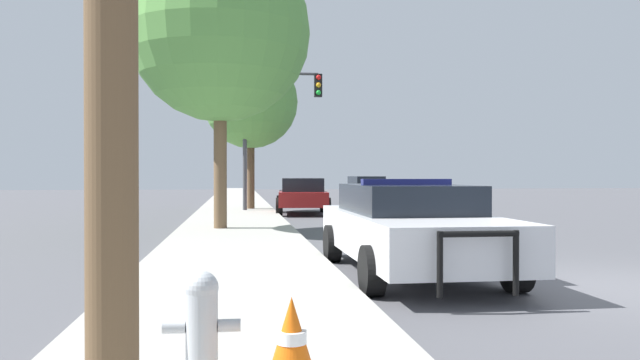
# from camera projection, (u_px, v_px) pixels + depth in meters

# --- Properties ---
(ground_plane) EXTENTS (110.00, 110.00, 0.00)m
(ground_plane) POSITION_uv_depth(u_px,v_px,m) (618.00, 288.00, 8.36)
(ground_plane) COLOR #4F4F54
(sidewalk_left) EXTENTS (3.00, 110.00, 0.13)m
(sidewalk_left) POSITION_uv_depth(u_px,v_px,m) (235.00, 292.00, 7.68)
(sidewalk_left) COLOR #A3A099
(sidewalk_left) RESTS_ON ground_plane
(police_car) EXTENTS (2.17, 5.14, 1.45)m
(police_car) POSITION_uv_depth(u_px,v_px,m) (410.00, 226.00, 9.46)
(police_car) COLOR white
(police_car) RESTS_ON ground_plane
(fire_hydrant) EXTENTS (0.53, 0.23, 0.73)m
(fire_hydrant) POSITION_uv_depth(u_px,v_px,m) (202.00, 321.00, 4.25)
(fire_hydrant) COLOR #B7BCC1
(fire_hydrant) RESTS_ON sidewalk_left
(traffic_light) EXTENTS (3.11, 0.35, 5.49)m
(traffic_light) POSITION_uv_depth(u_px,v_px,m) (275.00, 112.00, 24.34)
(traffic_light) COLOR #424247
(traffic_light) RESTS_ON sidewalk_left
(car_background_oncoming) EXTENTS (2.07, 4.63, 1.41)m
(car_background_oncoming) POSITION_uv_depth(u_px,v_px,m) (367.00, 189.00, 32.83)
(car_background_oncoming) COLOR slate
(car_background_oncoming) RESTS_ON ground_plane
(car_background_midblock) EXTENTS (2.21, 4.04, 1.37)m
(car_background_midblock) POSITION_uv_depth(u_px,v_px,m) (302.00, 195.00, 23.68)
(car_background_midblock) COLOR maroon
(car_background_midblock) RESTS_ON ground_plane
(tree_sidewalk_mid) EXTENTS (3.81, 3.81, 6.25)m
(tree_sidewalk_mid) POSITION_uv_depth(u_px,v_px,m) (251.00, 102.00, 25.15)
(tree_sidewalk_mid) COLOR brown
(tree_sidewalk_mid) RESTS_ON sidewalk_left
(tree_sidewalk_near) EXTENTS (4.66, 4.66, 7.40)m
(tree_sidewalk_near) POSITION_uv_depth(u_px,v_px,m) (220.00, 32.00, 16.04)
(tree_sidewalk_near) COLOR brown
(tree_sidewalk_near) RESTS_ON sidewalk_left
(traffic_cone) EXTENTS (0.36, 0.36, 0.59)m
(traffic_cone) POSITION_uv_depth(u_px,v_px,m) (292.00, 341.00, 4.08)
(traffic_cone) COLOR orange
(traffic_cone) RESTS_ON sidewalk_left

